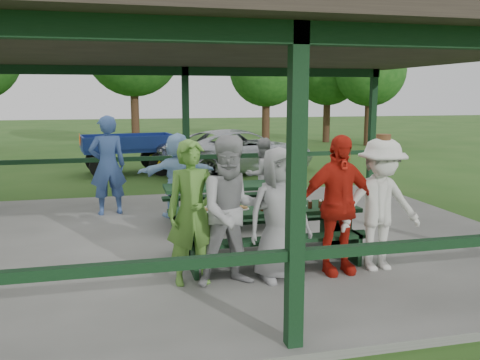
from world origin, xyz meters
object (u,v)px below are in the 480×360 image
object	(u,v)px
contestant_grey_left	(233,212)
contestant_red	(337,205)
picnic_table_far	(230,200)
contestant_white_fedora	(380,205)
pickup_truck	(240,151)
picnic_table_near	(267,226)
spectator_lblue	(178,175)
contestant_grey_mid	(279,214)
spectator_grey	(262,175)
contestant_green	(193,213)
spectator_blue	(108,165)
farm_trailer	(128,153)

from	to	relation	value
contestant_grey_left	contestant_red	xyz separation A→B (m)	(1.44, 0.11, -0.01)
picnic_table_far	contestant_red	size ratio (longest dim) A/B	1.28
contestant_white_fedora	pickup_truck	distance (m)	9.43
picnic_table_near	pickup_truck	xyz separation A→B (m)	(1.65, 8.59, 0.12)
contestant_red	contestant_white_fedora	xyz separation A→B (m)	(0.62, -0.02, -0.03)
contestant_white_fedora	spectator_lblue	distance (m)	4.38
picnic_table_far	contestant_grey_mid	bearing A→B (deg)	-89.73
contestant_grey_left	spectator_grey	bearing A→B (deg)	66.09
spectator_lblue	contestant_grey_left	bearing A→B (deg)	90.11
picnic_table_far	contestant_green	bearing A→B (deg)	-111.43
spectator_grey	contestant_white_fedora	bearing A→B (deg)	85.04
contestant_grey_mid	spectator_grey	size ratio (longest dim) A/B	1.15
contestant_green	contestant_grey_left	size ratio (longest dim) A/B	0.97
pickup_truck	contestant_red	bearing A→B (deg)	156.20
picnic_table_far	contestant_grey_left	size ratio (longest dim) A/B	1.26
contestant_white_fedora	picnic_table_far	bearing A→B (deg)	116.58
contestant_grey_mid	spectator_blue	world-z (taller)	spectator_blue
picnic_table_far	spectator_lblue	bearing A→B (deg)	133.61
contestant_grey_left	contestant_grey_mid	world-z (taller)	contestant_grey_left
contestant_green	spectator_lblue	world-z (taller)	contestant_green
contestant_white_fedora	farm_trailer	distance (m)	10.58
contestant_red	spectator_blue	world-z (taller)	spectator_blue
contestant_grey_left	contestant_red	distance (m)	1.45
contestant_grey_mid	contestant_white_fedora	xyz separation A→B (m)	(1.45, 0.05, 0.04)
contestant_red	spectator_grey	world-z (taller)	contestant_red
farm_trailer	picnic_table_far	bearing A→B (deg)	-84.86
contestant_red	spectator_lblue	size ratio (longest dim) A/B	1.13
picnic_table_far	contestant_grey_mid	world-z (taller)	contestant_grey_mid
contestant_grey_mid	farm_trailer	size ratio (longest dim) A/B	0.45
picnic_table_near	pickup_truck	world-z (taller)	pickup_truck
contestant_grey_left	spectator_blue	bearing A→B (deg)	107.01
spectator_blue	spectator_grey	bearing A→B (deg)	161.13
spectator_lblue	spectator_grey	bearing A→B (deg)	178.39
contestant_white_fedora	spectator_blue	size ratio (longest dim) A/B	0.94
farm_trailer	picnic_table_near	bearing A→B (deg)	-86.87
farm_trailer	contestant_grey_mid	bearing A→B (deg)	-88.34
contestant_green	spectator_blue	xyz separation A→B (m)	(-1.09, 4.15, 0.07)
spectator_lblue	pickup_truck	size ratio (longest dim) A/B	0.33
picnic_table_near	contestant_green	bearing A→B (deg)	-147.79
contestant_grey_mid	spectator_grey	xyz separation A→B (m)	(0.87, 3.83, -0.11)
spectator_lblue	farm_trailer	size ratio (longest dim) A/B	0.43
picnic_table_far	farm_trailer	xyz separation A→B (m)	(-1.65, 7.27, 0.09)
picnic_table_near	contestant_green	size ratio (longest dim) A/B	1.45
contestant_green	contestant_white_fedora	distance (m)	2.55
spectator_lblue	spectator_grey	xyz separation A→B (m)	(1.73, 0.06, -0.08)
pickup_truck	farm_trailer	xyz separation A→B (m)	(-3.42, 0.68, -0.04)
spectator_grey	picnic_table_near	bearing A→B (deg)	61.74
contestant_green	contestant_white_fedora	world-z (taller)	contestant_white_fedora
contestant_green	picnic_table_near	bearing A→B (deg)	28.13
picnic_table_far	pickup_truck	bearing A→B (deg)	75.02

